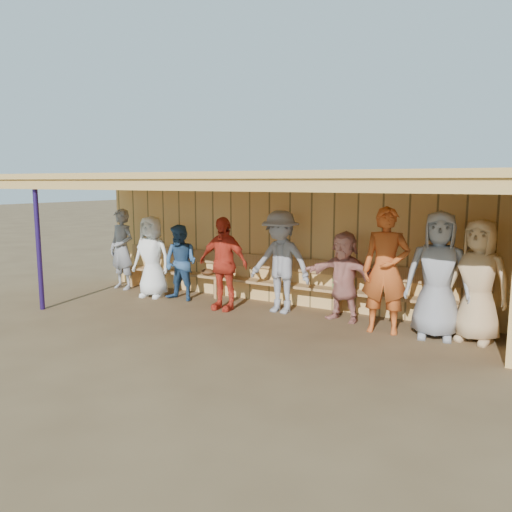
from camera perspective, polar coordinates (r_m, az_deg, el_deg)
The scene contains 13 objects.
ground at distance 8.80m, azimuth -1.15°, elevation -7.07°, with size 90.00×90.00×0.00m, color brown.
player_a at distance 11.38m, azimuth -15.07°, elevation 0.76°, with size 0.65×0.42×1.77m, color gray.
player_b at distance 10.44m, azimuth -11.83°, elevation -0.08°, with size 0.82×0.53×1.67m, color white.
player_c at distance 10.03m, azimuth -8.61°, elevation -0.79°, with size 0.74×0.57×1.52m, color #2D517D.
player_d at distance 9.22m, azimuth -3.79°, elevation -0.86°, with size 1.01×0.42×1.73m, color red.
player_e at distance 8.99m, azimuth 2.81°, elevation -0.69°, with size 1.20×0.69×1.85m, color gray.
player_f at distance 8.62m, azimuth 9.99°, elevation -2.27°, with size 1.43×0.45×1.54m, color tan.
player_g at distance 8.02m, azimuth 14.59°, elevation -1.60°, with size 0.72×0.48×1.99m, color #BE511E.
player_h at distance 8.02m, azimuth 24.04°, elevation -2.64°, with size 0.89×0.58×1.83m, color tan.
player_extra at distance 7.97m, azimuth 20.05°, elevation -2.08°, with size 0.95×0.62×1.94m, color gray.
dugout_structure at distance 8.91m, azimuth 3.26°, elevation 4.20°, with size 8.80×3.20×2.50m.
bench at distance 9.62m, azimuth 2.29°, elevation -2.50°, with size 7.60×0.34×0.93m.
dugout_equipment at distance 9.73m, azimuth -0.38°, elevation -2.59°, with size 5.40×0.62×0.80m.
Camera 1 is at (4.40, -7.24, 2.36)m, focal length 35.00 mm.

